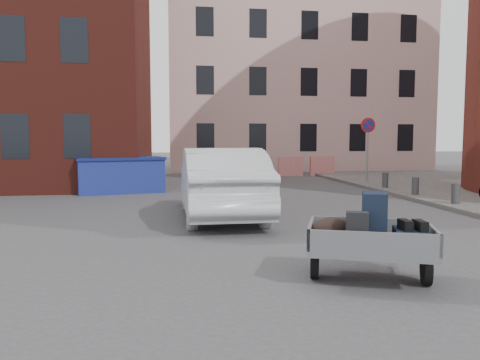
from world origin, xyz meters
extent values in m
plane|color=#38383A|center=(0.00, 0.00, 0.00)|extent=(120.00, 120.00, 0.00)
cube|color=#591E16|center=(-9.00, 13.00, 7.00)|extent=(12.00, 10.00, 14.00)
cube|color=beige|center=(6.00, 22.00, 7.00)|extent=(16.00, 8.00, 14.00)
cylinder|color=gray|center=(6.00, 9.50, 1.42)|extent=(0.07, 0.07, 2.60)
cylinder|color=red|center=(6.00, 9.48, 2.47)|extent=(0.60, 0.03, 0.60)
cylinder|color=navy|center=(6.00, 9.46, 2.47)|extent=(0.44, 0.03, 0.44)
cylinder|color=#3A3A3D|center=(6.00, 3.40, 0.40)|extent=(0.22, 0.22, 0.55)
cylinder|color=#3A3A3D|center=(6.00, 5.60, 0.40)|extent=(0.22, 0.22, 0.55)
cylinder|color=#3A3A3D|center=(6.00, 7.80, 0.40)|extent=(0.22, 0.22, 0.55)
cube|color=red|center=(2.50, 15.00, 0.50)|extent=(1.30, 0.18, 1.00)
cube|color=red|center=(4.20, 15.00, 0.50)|extent=(1.30, 0.18, 1.00)
cube|color=red|center=(5.90, 15.00, 0.50)|extent=(1.30, 0.18, 1.00)
cylinder|color=black|center=(0.18, -2.47, 0.22)|extent=(0.24, 0.45, 0.44)
cylinder|color=black|center=(1.53, -2.96, 0.22)|extent=(0.24, 0.45, 0.44)
cube|color=slate|center=(0.85, -2.72, 0.46)|extent=(1.88, 1.58, 0.08)
cube|color=slate|center=(0.12, -2.45, 0.64)|extent=(0.41, 1.05, 0.28)
cube|color=slate|center=(1.59, -2.98, 0.64)|extent=(0.41, 1.05, 0.28)
cube|color=slate|center=(1.03, -2.22, 0.64)|extent=(1.52, 0.58, 0.28)
cube|color=slate|center=(0.68, -3.21, 0.64)|extent=(1.52, 0.58, 0.28)
cube|color=slate|center=(1.16, -1.87, 0.40)|extent=(0.31, 0.69, 0.06)
cube|color=black|center=(0.92, -2.69, 0.85)|extent=(0.43, 0.53, 0.70)
cube|color=black|center=(1.29, -2.98, 0.62)|extent=(0.58, 0.70, 0.25)
ellipsoid|color=black|center=(0.37, -2.59, 0.68)|extent=(0.69, 0.54, 0.36)
cube|color=black|center=(0.60, -2.89, 0.74)|extent=(0.32, 0.26, 0.48)
ellipsoid|color=#186FB7|center=(0.93, -2.37, 0.62)|extent=(0.44, 0.40, 0.24)
cube|color=black|center=(1.20, -3.00, 0.81)|extent=(0.13, 0.28, 0.13)
cube|color=black|center=(1.37, -3.06, 0.81)|extent=(0.13, 0.28, 0.13)
cube|color=navy|center=(-3.67, 8.58, 0.59)|extent=(3.20, 2.16, 1.17)
cube|color=navy|center=(-3.67, 8.58, 1.22)|extent=(3.32, 2.28, 0.10)
imported|color=silver|center=(-0.61, 2.78, 0.85)|extent=(1.88, 5.18, 1.70)
camera|label=1|loc=(-1.70, -8.54, 1.91)|focal=35.00mm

